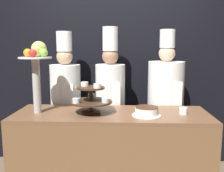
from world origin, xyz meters
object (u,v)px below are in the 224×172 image
at_px(chef_left, 66,98).
at_px(chef_center_right, 165,99).
at_px(fruit_pedestal, 37,63).
at_px(cake_round, 147,111).
at_px(cup_white, 183,111).
at_px(tiered_stand, 91,98).
at_px(chef_center_left, 110,97).

bearing_deg(chef_left, chef_center_right, -0.00).
bearing_deg(chef_center_right, chef_left, 180.00).
xyz_separation_m(fruit_pedestal, cake_round, (1.05, -0.09, -0.45)).
bearing_deg(cake_round, cup_white, 10.80).
xyz_separation_m(tiered_stand, fruit_pedestal, (-0.52, 0.03, 0.34)).
height_order(tiered_stand, fruit_pedestal, fruit_pedestal).
bearing_deg(cup_white, cake_round, -169.20).
bearing_deg(fruit_pedestal, chef_center_left, 39.15).
distance_m(tiered_stand, chef_center_right, 1.00).
bearing_deg(tiered_stand, chef_center_right, 35.39).
height_order(fruit_pedestal, chef_center_left, chef_center_left).
relative_size(cake_round, chef_center_left, 0.15).
relative_size(fruit_pedestal, chef_left, 0.40).
bearing_deg(fruit_pedestal, chef_left, 75.85).
distance_m(cake_round, chef_center_left, 0.74).
height_order(chef_left, chef_center_left, chef_center_left).
distance_m(chef_center_left, chef_center_right, 0.66).
distance_m(tiered_stand, cup_white, 0.90).
bearing_deg(fruit_pedestal, tiered_stand, -2.75).
height_order(tiered_stand, chef_center_left, chef_center_left).
distance_m(cake_round, chef_center_right, 0.70).
xyz_separation_m(fruit_pedestal, chef_center_right, (1.33, 0.55, -0.46)).
xyz_separation_m(chef_center_left, chef_center_right, (0.66, -0.00, -0.02)).
distance_m(fruit_pedestal, cup_white, 1.48).
distance_m(cake_round, cup_white, 0.36).
bearing_deg(cake_round, chef_center_right, 66.27).
bearing_deg(chef_center_right, chef_center_left, 179.99).
distance_m(fruit_pedestal, cake_round, 1.15).
height_order(cake_round, cup_white, cake_round).
distance_m(chef_left, chef_center_right, 1.20).
height_order(fruit_pedestal, chef_center_right, chef_center_right).
relative_size(tiered_stand, cake_round, 1.50).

